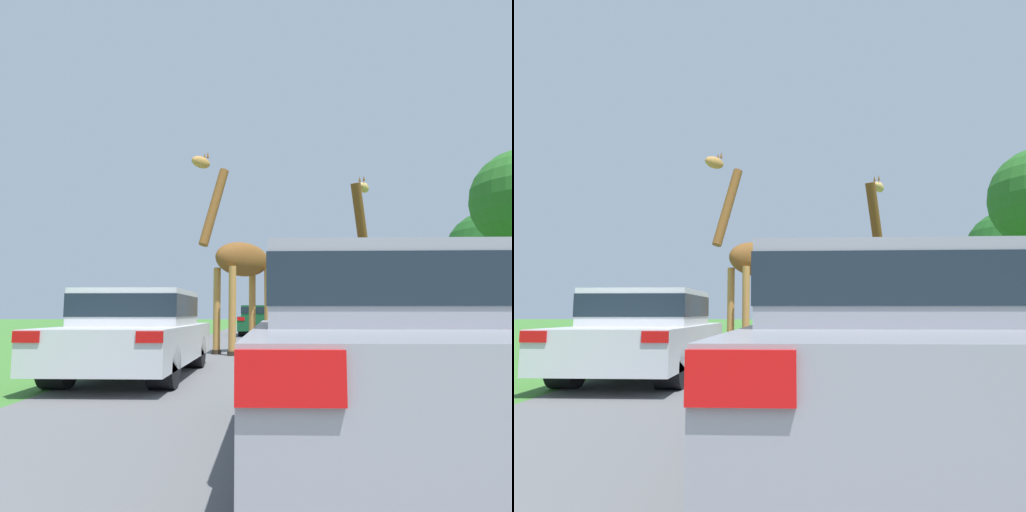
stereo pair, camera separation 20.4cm
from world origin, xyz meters
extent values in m
cube|color=#5B5B5E|center=(0.00, 30.00, 0.00)|extent=(6.60, 120.00, 0.00)
cylinder|color=#B77F3D|center=(-1.24, 12.54, 1.13)|extent=(0.19, 0.19, 2.25)
cylinder|color=#2D2319|center=(-1.24, 12.54, 0.06)|extent=(0.25, 0.25, 0.11)
cylinder|color=#B77F3D|center=(-1.68, 12.96, 1.13)|extent=(0.19, 0.19, 2.25)
cylinder|color=#2D2319|center=(-1.68, 12.96, 0.06)|extent=(0.25, 0.25, 0.11)
cylinder|color=#B77F3D|center=(-0.35, 13.48, 1.13)|extent=(0.19, 0.19, 2.25)
cylinder|color=#2D2319|center=(-0.35, 13.48, 0.06)|extent=(0.25, 0.25, 0.11)
cylinder|color=#B77F3D|center=(-0.79, 13.90, 1.13)|extent=(0.19, 0.19, 2.25)
cylinder|color=#2D2319|center=(-0.79, 13.90, 0.06)|extent=(0.25, 0.25, 0.11)
ellipsoid|color=brown|center=(-1.02, 13.22, 2.51)|extent=(1.80, 1.84, 0.93)
cylinder|color=brown|center=(-1.73, 12.47, 3.80)|extent=(0.80, 0.83, 2.15)
ellipsoid|color=#B77F3D|center=(-2.03, 12.15, 4.89)|extent=(0.56, 0.57, 0.30)
cylinder|color=#B77F3D|center=(-0.41, 13.86, 1.89)|extent=(0.07, 0.07, 1.24)
cone|color=brown|center=(-1.87, 12.22, 5.12)|extent=(0.07, 0.07, 0.16)
cone|color=brown|center=(-1.97, 12.31, 5.12)|extent=(0.07, 0.07, 0.16)
cylinder|color=tan|center=(1.92, 13.74, 1.18)|extent=(0.20, 0.20, 2.35)
cylinder|color=#2D2319|center=(1.92, 13.74, 0.06)|extent=(0.25, 0.25, 0.12)
cylinder|color=tan|center=(2.35, 13.49, 1.18)|extent=(0.20, 0.20, 2.35)
cylinder|color=#2D2319|center=(2.35, 13.49, 0.06)|extent=(0.25, 0.25, 0.12)
cylinder|color=tan|center=(1.19, 12.48, 1.18)|extent=(0.20, 0.20, 2.35)
cylinder|color=#2D2319|center=(1.19, 12.48, 0.06)|extent=(0.25, 0.25, 0.12)
cylinder|color=tan|center=(1.62, 12.23, 1.18)|extent=(0.20, 0.20, 2.35)
cylinder|color=#2D2319|center=(1.62, 12.23, 0.06)|extent=(0.25, 0.25, 0.12)
ellipsoid|color=brown|center=(1.77, 12.98, 2.59)|extent=(1.55, 2.10, 0.86)
cylinder|color=brown|center=(2.32, 13.93, 3.78)|extent=(0.69, 0.91, 2.00)
ellipsoid|color=tan|center=(2.53, 14.30, 4.79)|extent=(0.49, 0.60, 0.30)
cylinder|color=tan|center=(1.27, 12.13, 1.94)|extent=(0.07, 0.07, 1.29)
cone|color=brown|center=(2.39, 14.19, 5.02)|extent=(0.07, 0.07, 0.16)
cone|color=brown|center=(2.50, 14.12, 5.02)|extent=(0.07, 0.07, 0.16)
cube|color=gray|center=(0.52, 4.45, 0.64)|extent=(1.78, 4.30, 0.67)
cube|color=gray|center=(0.52, 4.45, 1.22)|extent=(1.60, 1.93, 0.51)
cube|color=#19232D|center=(0.52, 4.45, 1.25)|extent=(1.62, 1.95, 0.31)
cube|color=red|center=(-0.20, 2.29, 0.87)|extent=(0.32, 0.03, 0.16)
cylinder|color=black|center=(-0.19, 5.74, 0.36)|extent=(0.36, 0.71, 0.71)
cylinder|color=black|center=(1.23, 5.74, 0.36)|extent=(0.36, 0.71, 0.71)
cylinder|color=black|center=(-0.19, 3.16, 0.36)|extent=(0.36, 0.71, 0.71)
cube|color=#144C28|center=(-0.83, 23.49, 0.58)|extent=(1.86, 4.62, 0.64)
cube|color=#144C28|center=(-0.83, 23.49, 1.17)|extent=(1.67, 2.08, 0.52)
cube|color=#19232D|center=(-0.83, 23.49, 1.19)|extent=(1.69, 2.10, 0.31)
cube|color=red|center=(-1.59, 21.17, 0.81)|extent=(0.33, 0.03, 0.15)
cube|color=red|center=(-0.07, 21.17, 0.81)|extent=(0.33, 0.03, 0.15)
cylinder|color=black|center=(-1.57, 24.87, 0.31)|extent=(0.37, 0.62, 0.62)
cylinder|color=black|center=(-0.09, 24.87, 0.31)|extent=(0.37, 0.62, 0.62)
cylinder|color=black|center=(-1.57, 22.10, 0.31)|extent=(0.37, 0.62, 0.62)
cylinder|color=black|center=(-0.09, 22.10, 0.31)|extent=(0.37, 0.62, 0.62)
cube|color=maroon|center=(2.20, 17.53, 0.62)|extent=(1.90, 4.17, 0.66)
cube|color=maroon|center=(2.20, 17.53, 1.19)|extent=(1.71, 1.87, 0.47)
cube|color=#19232D|center=(2.20, 17.53, 1.21)|extent=(1.73, 1.89, 0.28)
cube|color=red|center=(1.42, 15.44, 0.86)|extent=(0.34, 0.03, 0.16)
cube|color=red|center=(2.98, 15.44, 0.86)|extent=(0.34, 0.03, 0.16)
cylinder|color=black|center=(1.44, 18.78, 0.34)|extent=(0.38, 0.69, 0.69)
cylinder|color=black|center=(2.97, 18.78, 0.34)|extent=(0.38, 0.69, 0.69)
cylinder|color=black|center=(1.44, 16.28, 0.34)|extent=(0.38, 0.69, 0.69)
cylinder|color=black|center=(2.97, 16.28, 0.34)|extent=(0.38, 0.69, 0.69)
cube|color=silver|center=(-2.53, 8.73, 0.56)|extent=(1.89, 4.28, 0.60)
cube|color=silver|center=(-2.53, 8.73, 1.15)|extent=(1.70, 1.93, 0.59)
cube|color=#19232D|center=(-2.53, 8.73, 1.18)|extent=(1.72, 1.94, 0.36)
cube|color=red|center=(-3.30, 6.59, 0.77)|extent=(0.34, 0.03, 0.14)
cube|color=red|center=(-1.75, 6.59, 0.77)|extent=(0.34, 0.03, 0.14)
cylinder|color=black|center=(-3.28, 10.02, 0.30)|extent=(0.38, 0.61, 0.61)
cylinder|color=black|center=(-1.77, 10.02, 0.30)|extent=(0.38, 0.61, 0.61)
cylinder|color=black|center=(-3.28, 7.45, 0.30)|extent=(0.38, 0.61, 0.61)
cylinder|color=black|center=(-1.77, 7.45, 0.30)|extent=(0.38, 0.61, 0.61)
cube|color=silver|center=(1.05, 29.58, 0.51)|extent=(1.71, 4.51, 0.51)
cube|color=silver|center=(1.05, 29.58, 1.04)|extent=(1.54, 2.03, 0.55)
cube|color=#19232D|center=(1.05, 29.58, 1.07)|extent=(1.55, 2.05, 0.33)
cube|color=red|center=(0.35, 27.31, 0.69)|extent=(0.31, 0.03, 0.12)
cube|color=red|center=(1.75, 27.31, 0.69)|extent=(0.31, 0.03, 0.12)
cylinder|color=black|center=(0.37, 30.93, 0.30)|extent=(0.34, 0.60, 0.60)
cylinder|color=black|center=(1.73, 30.93, 0.30)|extent=(0.34, 0.60, 0.60)
cylinder|color=black|center=(0.37, 28.22, 0.30)|extent=(0.34, 0.60, 0.60)
cylinder|color=black|center=(1.73, 28.22, 0.30)|extent=(0.34, 0.60, 0.60)
cylinder|color=brown|center=(11.85, 26.33, 1.86)|extent=(0.62, 0.62, 3.72)
sphere|color=#1E561E|center=(11.85, 26.33, 4.41)|extent=(4.57, 4.57, 4.57)
cylinder|color=brown|center=(14.23, 31.28, 2.26)|extent=(0.45, 0.45, 4.51)
sphere|color=#1E561E|center=(14.23, 31.28, 5.13)|extent=(4.10, 4.10, 4.10)
camera|label=1|loc=(-0.26, 0.95, 1.06)|focal=32.00mm
camera|label=2|loc=(-0.05, 0.96, 1.06)|focal=32.00mm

